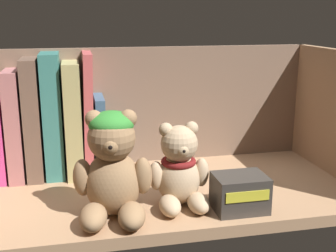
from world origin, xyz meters
TOP-DOWN VIEW (x-y plane):
  - shelf_board at (0.00, 0.00)cm, footprint 71.30×31.82cm
  - shelf_back_panel at (0.00, 16.51)cm, footprint 73.70×1.20cm
  - book_2 at (-26.91, 12.66)cm, footprint 2.38×10.76cm
  - book_3 at (-23.90, 12.66)cm, footprint 2.79×11.54cm
  - book_4 at (-20.59, 12.66)cm, footprint 2.96×11.50cm
  - book_5 at (-16.95, 12.66)cm, footprint 3.55×10.72cm
  - book_6 at (-13.24, 12.66)cm, footprint 3.09×12.77cm
  - book_7 at (-10.43, 12.66)cm, footprint 2.35×12.71cm
  - book_8 at (-8.26, 12.66)cm, footprint 1.90×11.56cm
  - teddy_bear_larger at (-7.65, -8.70)cm, footprint 12.42×12.80cm
  - teddy_bear_smaller at (3.30, -6.94)cm, footprint 10.05×10.13cm
  - small_product_box at (12.27, -10.90)cm, footprint 8.26×6.48cm

SIDE VIEW (x-z plane):
  - shelf_board at x=0.00cm, z-range 0.00..2.00cm
  - small_product_box at x=12.27cm, z-range 2.00..7.86cm
  - teddy_bear_smaller at x=3.30cm, z-range 0.98..14.89cm
  - book_8 at x=-8.26cm, z-range 1.99..17.24cm
  - book_2 at x=-26.91cm, z-range 2.00..17.36cm
  - teddy_bear_larger at x=-7.65cm, z-range 1.57..18.36cm
  - book_3 at x=-23.90cm, z-range 2.00..22.69cm
  - book_6 at x=-13.24cm, z-range 2.00..23.96cm
  - shelf_back_panel at x=0.00cm, z-range 0.00..26.12cm
  - book_4 at x=-20.59cm, z-range 2.00..24.76cm
  - book_5 at x=-16.95cm, z-range 1.99..25.68cm
  - book_7 at x=-10.43cm, z-range 1.98..25.69cm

